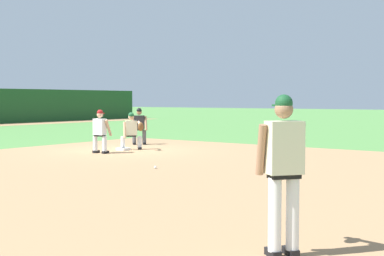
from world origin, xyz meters
The scene contains 8 objects.
ground_plane centered at (0.00, 0.00, 0.00)m, with size 160.00×160.00×0.00m, color #518942.
infield_dirt_patch centered at (-4.12, -5.20, 0.00)m, with size 18.00×18.00×0.01m, color #A87F56.
first_base_bag centered at (0.00, 0.00, 0.04)m, with size 0.38×0.38×0.09m, color white.
baseball centered at (-3.16, -4.17, 0.04)m, with size 0.07×0.07×0.07m, color white.
pitcher centered at (-8.21, -10.37, 1.06)m, with size 0.85×0.54×1.86m.
first_baseman centered at (0.30, -0.15, 0.73)m, with size 0.71×1.09×1.34m.
baserunner centered at (-1.24, -0.13, 0.79)m, with size 0.48×0.62×1.46m.
umpire centered at (2.10, 1.13, 0.79)m, with size 0.68×0.66×1.46m.
Camera 1 is at (-13.70, -13.12, 1.80)m, focal length 50.00 mm.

